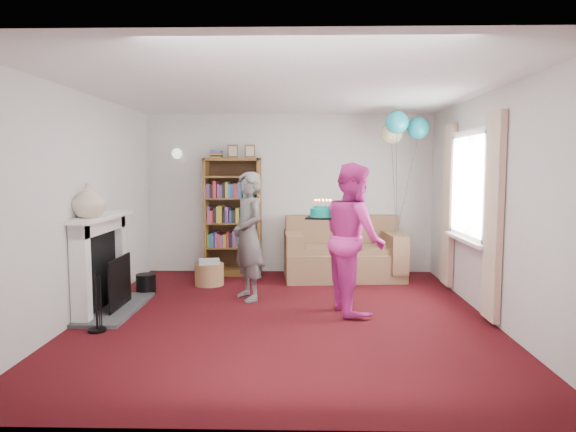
{
  "coord_description": "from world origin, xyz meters",
  "views": [
    {
      "loc": [
        0.17,
        -5.62,
        1.68
      ],
      "look_at": [
        0.02,
        0.6,
        1.08
      ],
      "focal_mm": 32.0,
      "sensor_mm": 36.0,
      "label": 1
    }
  ],
  "objects_px": {
    "sofa": "(343,255)",
    "person_magenta": "(354,238)",
    "birthday_cake": "(323,213)",
    "bookcase": "(233,217)",
    "person_striped": "(248,236)"
  },
  "relations": [
    {
      "from": "bookcase",
      "to": "sofa",
      "type": "height_order",
      "value": "bookcase"
    },
    {
      "from": "bookcase",
      "to": "sofa",
      "type": "xyz_separation_m",
      "value": [
        1.69,
        -0.23,
        -0.54
      ]
    },
    {
      "from": "person_magenta",
      "to": "birthday_cake",
      "type": "relative_size",
      "value": 4.81
    },
    {
      "from": "person_striped",
      "to": "birthday_cake",
      "type": "height_order",
      "value": "person_striped"
    },
    {
      "from": "bookcase",
      "to": "birthday_cake",
      "type": "relative_size",
      "value": 5.61
    },
    {
      "from": "bookcase",
      "to": "person_striped",
      "type": "xyz_separation_m",
      "value": [
        0.39,
        -1.56,
        -0.08
      ]
    },
    {
      "from": "person_magenta",
      "to": "birthday_cake",
      "type": "height_order",
      "value": "person_magenta"
    },
    {
      "from": "person_magenta",
      "to": "person_striped",
      "type": "bearing_deg",
      "value": 55.44
    },
    {
      "from": "sofa",
      "to": "person_magenta",
      "type": "bearing_deg",
      "value": -95.3
    },
    {
      "from": "sofa",
      "to": "person_magenta",
      "type": "height_order",
      "value": "person_magenta"
    },
    {
      "from": "birthday_cake",
      "to": "person_magenta",
      "type": "bearing_deg",
      "value": -20.34
    },
    {
      "from": "birthday_cake",
      "to": "bookcase",
      "type": "bearing_deg",
      "value": 124.04
    },
    {
      "from": "person_striped",
      "to": "birthday_cake",
      "type": "distance_m",
      "value": 1.05
    },
    {
      "from": "person_striped",
      "to": "birthday_cake",
      "type": "xyz_separation_m",
      "value": [
        0.92,
        -0.38,
        0.33
      ]
    },
    {
      "from": "sofa",
      "to": "person_striped",
      "type": "xyz_separation_m",
      "value": [
        -1.3,
        -1.33,
        0.46
      ]
    }
  ]
}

